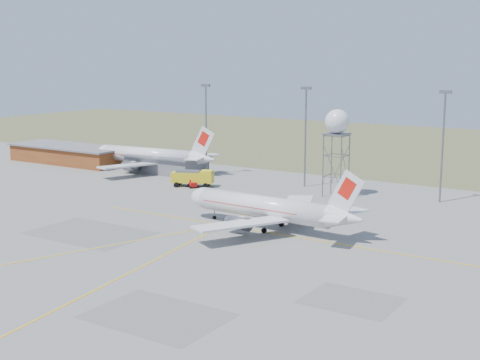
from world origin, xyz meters
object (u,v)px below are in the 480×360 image
Objects in this scene: fire_truck at (194,179)px; baggage_tug at (192,185)px; airliner_main at (266,208)px; radar_tower at (336,148)px; airliner_far at (151,156)px.

baggage_tug is (0.54, -1.16, -1.04)m from fire_truck.
radar_tower is at bearing -84.06° from airliner_main.
radar_tower is 30.68m from baggage_tug.
airliner_far is 1.98× the size of radar_tower.
fire_truck is at bearing 148.54° from airliner_far.
airliner_main reaches higher than baggage_tug.
radar_tower is 1.86× the size of fire_truck.
fire_truck reaches higher than baggage_tug.
radar_tower is at bearing -10.37° from fire_truck.
airliner_main is 1.87× the size of radar_tower.
airliner_main is 37.26m from fire_truck.
radar_tower is 6.67× the size of baggage_tug.
fire_truck is at bearing 148.86° from baggage_tug.
airliner_main is 12.49× the size of baggage_tug.
airliner_main reaches higher than fire_truck.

